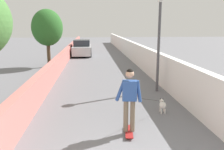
{
  "coord_description": "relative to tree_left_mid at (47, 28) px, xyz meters",
  "views": [
    {
      "loc": [
        -3.35,
        0.7,
        2.9
      ],
      "look_at": [
        5.37,
        -0.08,
        1.0
      ],
      "focal_mm": 36.84,
      "sensor_mm": 36.0,
      "label": 1
    }
  ],
  "objects": [
    {
      "name": "car_near",
      "position": [
        6.09,
        -2.08,
        -2.01
      ],
      "size": [
        3.96,
        1.8,
        1.54
      ],
      "color": "silver",
      "rests_on": "ground"
    },
    {
      "name": "dog",
      "position": [
        -9.17,
        -5.34,
        -2.45
      ],
      "size": [
        1.75,
        1.52,
        1.06
      ],
      "color": "white",
      "rests_on": "ground"
    },
    {
      "name": "person_skateboarder",
      "position": [
        -10.63,
        -3.96,
        -1.63
      ],
      "size": [
        0.27,
        0.72,
        1.72
      ],
      "color": "#726651",
      "rests_on": "skateboard"
    },
    {
      "name": "ground_plane",
      "position": [
        1.0,
        -3.68,
        -2.73
      ],
      "size": [
        80.0,
        80.0,
        0.0
      ],
      "primitive_type": "plane",
      "color": "slate"
    },
    {
      "name": "wall_left",
      "position": [
        -1.0,
        -0.93,
        -2.2
      ],
      "size": [
        48.0,
        0.3,
        1.05
      ],
      "primitive_type": "cube",
      "color": "#CC726B",
      "rests_on": "ground"
    },
    {
      "name": "lamp_post",
      "position": [
        -6.61,
        -5.89,
        0.16
      ],
      "size": [
        0.36,
        0.36,
        4.19
      ],
      "color": "#4C4C51",
      "rests_on": "ground"
    },
    {
      "name": "tree_left_mid",
      "position": [
        0.0,
        0.0,
        0.0
      ],
      "size": [
        2.11,
        2.11,
        3.99
      ],
      "color": "brown",
      "rests_on": "ground"
    },
    {
      "name": "skateboard",
      "position": [
        -10.63,
        -3.96,
        -2.66
      ],
      "size": [
        0.82,
        0.3,
        0.08
      ],
      "color": "maroon",
      "rests_on": "ground"
    },
    {
      "name": "fence_right",
      "position": [
        -1.0,
        -6.44,
        -1.96
      ],
      "size": [
        48.0,
        0.3,
        1.53
      ],
      "primitive_type": "cube",
      "color": "white",
      "rests_on": "ground"
    }
  ]
}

